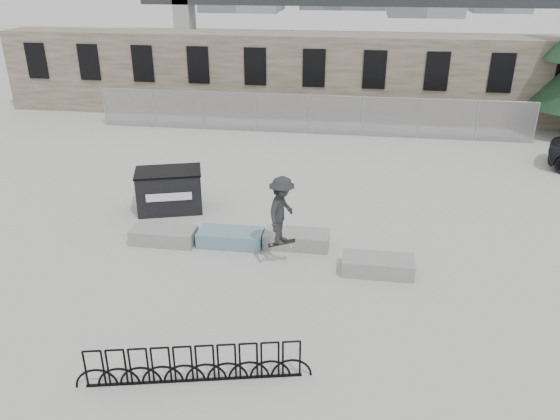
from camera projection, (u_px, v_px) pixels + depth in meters
The scene contains 11 objects.
ground at pixel (267, 247), 16.85m from camera, with size 120.00×120.00×0.00m, color #A8A8A3.
stone_wall at pixel (316, 76), 30.55m from camera, with size 36.00×2.58×4.50m.
chainlink_fence at pixel (309, 114), 27.68m from camera, with size 22.06×0.06×2.02m.
planter_far_left at pixel (164, 235), 17.08m from camera, with size 2.00×0.90×0.47m.
planter_center_left at pixel (231, 237), 16.94m from camera, with size 2.00×0.90×0.47m.
planter_center_right at pixel (297, 238), 16.85m from camera, with size 2.00×0.90×0.47m.
planter_offset at pixel (378, 265), 15.38m from camera, with size 2.00×0.90×0.47m.
dumpster at pixel (169, 190), 19.14m from camera, with size 2.56×1.99×1.48m.
bike_rack at pixel (194, 364), 11.29m from camera, with size 4.83×1.15×0.90m.
truss_bridge at pixel (432, 0), 63.32m from camera, with size 70.00×3.00×9.80m.
skateboarder at pixel (282, 211), 15.15m from camera, with size 1.03×1.42×2.12m.
Camera 1 is at (2.63, -14.64, 8.02)m, focal length 35.00 mm.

